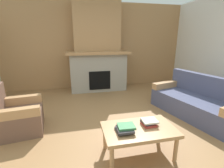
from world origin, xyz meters
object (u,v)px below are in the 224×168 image
coffee_table (139,131)px  couch (196,102)px  armchair (16,116)px  fireplace (97,53)px

coffee_table → couch: bearing=29.1°
couch → coffee_table: bearing=-150.9°
armchair → couch: bearing=-1.9°
armchair → fireplace: bearing=51.2°
fireplace → armchair: 2.96m
couch → armchair: bearing=178.1°
fireplace → couch: bearing=-52.0°
fireplace → coffee_table: size_ratio=2.70×
fireplace → coffee_table: (0.12, -3.26, -0.79)m
armchair → coffee_table: size_ratio=0.86×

